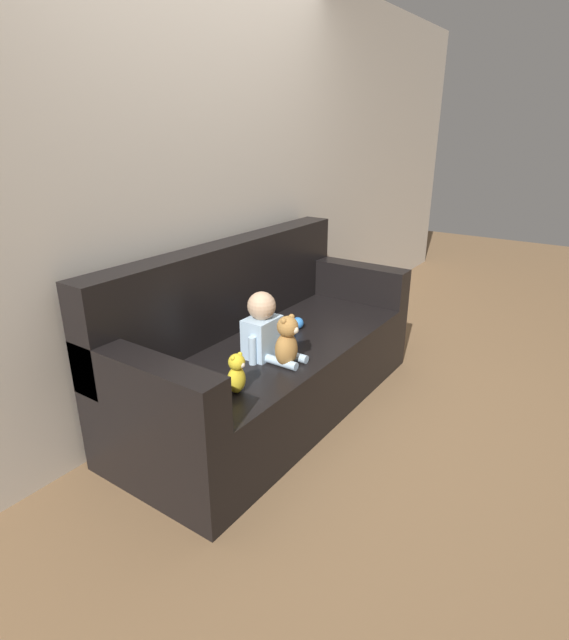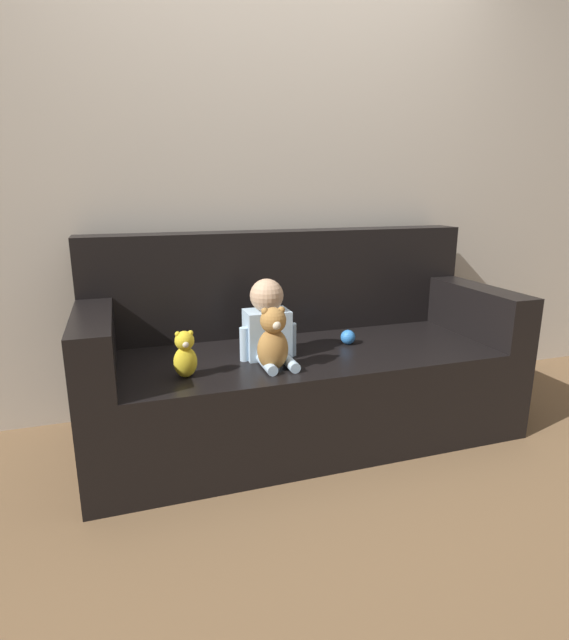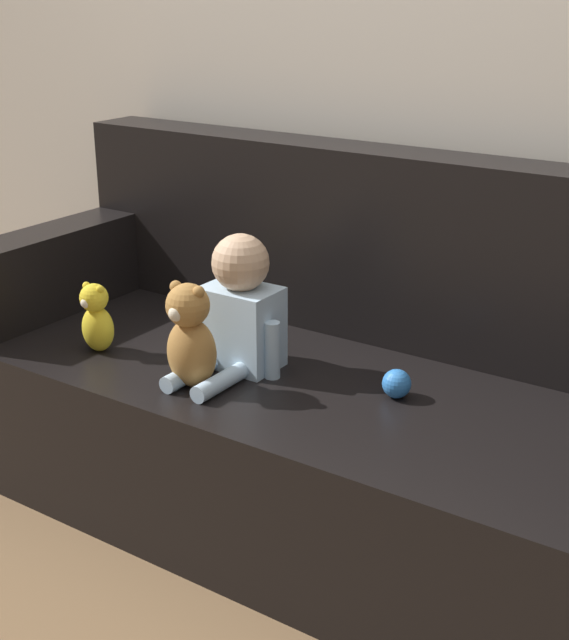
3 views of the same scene
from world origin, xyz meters
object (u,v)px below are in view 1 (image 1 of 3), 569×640
person_baby (264,329)px  teddy_bear_brown (287,341)px  toy_ball (298,323)px  couch (265,354)px  plush_toy_side (237,374)px

person_baby → teddy_bear_brown: bearing=-99.1°
person_baby → toy_ball: person_baby is taller
teddy_bear_brown → toy_ball: (0.46, 0.23, -0.10)m
teddy_bear_brown → toy_ball: 0.53m
teddy_bear_brown → toy_ball: bearing=26.8°
person_baby → toy_ball: (0.44, 0.07, -0.12)m
couch → teddy_bear_brown: couch is taller
teddy_bear_brown → plush_toy_side: 0.37m
plush_toy_side → toy_ball: size_ratio=2.72×
person_baby → teddy_bear_brown: person_baby is taller
person_baby → teddy_bear_brown: size_ratio=1.31×
toy_ball → couch: bearing=160.6°
person_baby → toy_ball: 0.46m
couch → teddy_bear_brown: bearing=-126.4°
couch → person_baby: (-0.21, -0.15, 0.27)m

